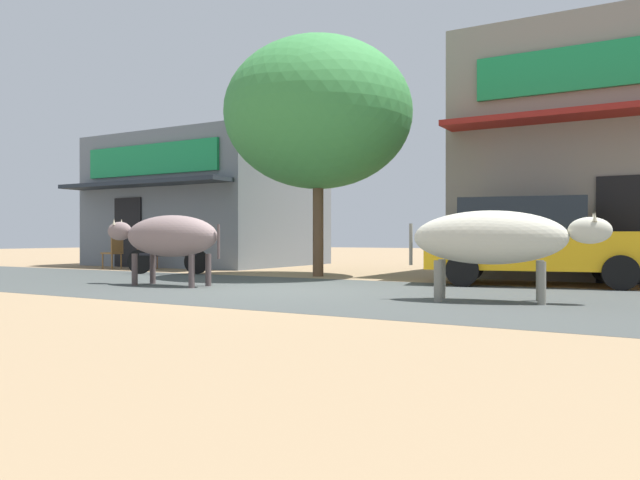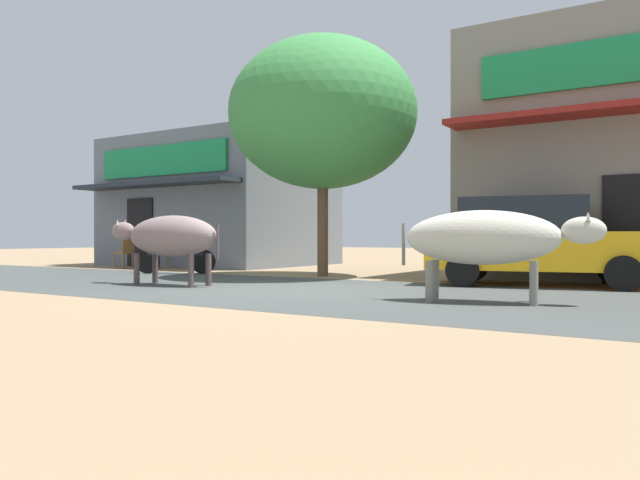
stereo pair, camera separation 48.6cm
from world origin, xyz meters
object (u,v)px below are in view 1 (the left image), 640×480
Objects in this scene: roadside_tree at (318,114)px; parked_hatchback_car at (532,240)px; cow_far_dark at (493,238)px; cafe_chair_by_doorway at (146,251)px; parked_motorcycle at (169,255)px; cafe_chair_near_tree at (114,251)px; cow_near_brown at (169,237)px.

roadside_tree is 1.28× the size of parked_hatchback_car.
cow_far_dark is 2.92× the size of cafe_chair_by_doorway.
parked_motorcycle is 1.97× the size of cafe_chair_near_tree.
roadside_tree reaches higher than cafe_chair_near_tree.
cafe_chair_by_doorway is at bearing 177.00° from parked_hatchback_car.
parked_hatchback_car is 2.37× the size of parked_motorcycle.
cow_far_dark reaches higher than cafe_chair_near_tree.
parked_hatchback_car is (4.81, -0.21, -2.92)m from roadside_tree.
cow_near_brown is (2.58, -2.71, 0.45)m from parked_motorcycle.
roadside_tree is 2.05× the size of cow_far_dark.
roadside_tree is at bearing 75.27° from cow_near_brown.
roadside_tree is 3.04× the size of parked_motorcycle.
parked_motorcycle is 2.70m from cafe_chair_by_doorway.
roadside_tree is 5.98× the size of cafe_chair_near_tree.
parked_hatchback_car reaches higher than cafe_chair_near_tree.
parked_motorcycle is at bearing -173.94° from parked_hatchback_car.
parked_motorcycle is at bearing -32.54° from cafe_chair_by_doorway.
parked_hatchback_car is at bearing 6.06° from parked_motorcycle.
cow_near_brown is 2.85× the size of cafe_chair_by_doorway.
parked_motorcycle is 8.90m from cow_far_dark.
parked_motorcycle reaches higher than cafe_chair_by_doorway.
cow_near_brown is at bearing -40.59° from cafe_chair_by_doorway.
cafe_chair_near_tree is 0.93m from cafe_chair_by_doorway.
cafe_chair_near_tree is (-6.68, -0.07, -3.24)m from roadside_tree.
parked_hatchback_car reaches higher than parked_motorcycle.
cafe_chair_by_doorway is at bearing 26.93° from cafe_chair_near_tree.
parked_hatchback_car is 6.84m from cow_near_brown.
roadside_tree is at bearing 0.64° from cafe_chair_near_tree.
roadside_tree is at bearing 177.50° from parked_hatchback_car.
parked_hatchback_car reaches higher than cafe_chair_by_doorway.
cow_far_dark is (4.95, -3.63, -2.87)m from roadside_tree.
parked_hatchback_car is 1.60× the size of cow_far_dark.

